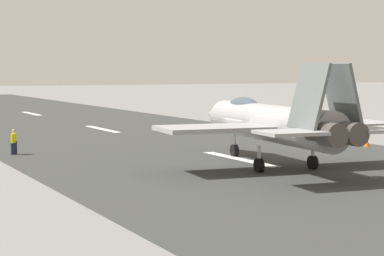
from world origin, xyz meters
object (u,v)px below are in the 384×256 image
(crew_person, at_px, (14,142))
(marker_cone_mid, at_px, (367,143))
(marker_cone_far, at_px, (239,125))
(fighter_jet, at_px, (270,122))

(crew_person, xyz_separation_m, marker_cone_mid, (-6.38, -23.06, -0.54))
(marker_cone_far, bearing_deg, marker_cone_mid, 180.00)
(crew_person, height_order, marker_cone_mid, crew_person)
(marker_cone_far, bearing_deg, crew_person, 115.82)
(fighter_jet, height_order, crew_person, fighter_jet)
(fighter_jet, bearing_deg, marker_cone_mid, -64.61)
(marker_cone_mid, xyz_separation_m, marker_cone_far, (17.55, 0.00, 0.00))
(crew_person, bearing_deg, fighter_jet, -136.00)
(crew_person, distance_m, marker_cone_far, 25.63)
(fighter_jet, height_order, marker_cone_mid, fighter_jet)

